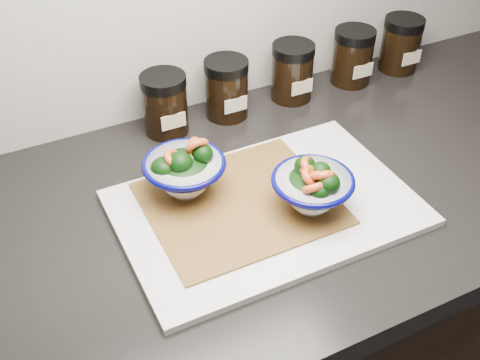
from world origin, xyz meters
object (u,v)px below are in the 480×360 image
bowl_left (184,171)px  spice_jar_d (353,56)px  spice_jar_c (292,72)px  spice_jar_e (401,44)px  cutting_board (266,208)px  bowl_right (313,187)px  spice_jar_a (165,104)px  spice_jar_b (227,88)px

bowl_left → spice_jar_d: (0.45, 0.19, 0.00)m
spice_jar_c → spice_jar_e: same height
bowl_left → spice_jar_d: 0.49m
cutting_board → bowl_right: size_ratio=3.60×
cutting_board → bowl_left: bowl_left is taller
spice_jar_c → spice_jar_d: 0.14m
bowl_right → spice_jar_a: (-0.11, 0.31, 0.00)m
spice_jar_d → spice_jar_b: bearing=180.0°
cutting_board → bowl_left: bearing=140.8°
spice_jar_e → cutting_board: bearing=-149.5°
spice_jar_c → bowl_left: bearing=-147.6°
spice_jar_d → bowl_left: bearing=-156.5°
cutting_board → spice_jar_e: spice_jar_e is taller
spice_jar_a → spice_jar_c: bearing=0.0°
spice_jar_a → spice_jar_d: (0.40, 0.00, 0.00)m
spice_jar_d → spice_jar_e: bearing=0.0°
cutting_board → spice_jar_b: size_ratio=3.98×
bowl_right → spice_jar_c: bearing=64.6°
spice_jar_b → cutting_board: bearing=-103.2°
cutting_board → spice_jar_c: (0.20, 0.27, 0.05)m
bowl_right → spice_jar_e: 0.52m
spice_jar_d → spice_jar_a: bearing=180.0°
spice_jar_c → spice_jar_e: bearing=0.0°
bowl_right → spice_jar_b: (0.01, 0.31, 0.00)m
cutting_board → spice_jar_a: spice_jar_a is taller
spice_jar_d → spice_jar_e: 0.12m
spice_jar_b → spice_jar_d: (0.28, 0.00, 0.00)m
bowl_left → spice_jar_c: 0.36m
spice_jar_e → spice_jar_d: bearing=180.0°
spice_jar_b → spice_jar_e: same height
cutting_board → spice_jar_d: (0.35, 0.27, 0.05)m
spice_jar_b → spice_jar_e: size_ratio=1.00×
cutting_board → bowl_right: (0.06, -0.04, 0.05)m
cutting_board → spice_jar_e: 0.54m
spice_jar_b → bowl_right: bearing=-91.5°
bowl_left → bowl_right: bowl_left is taller
spice_jar_a → spice_jar_d: size_ratio=1.00×
spice_jar_a → bowl_left: bearing=-102.4°
cutting_board → spice_jar_b: (0.06, 0.27, 0.05)m
spice_jar_e → bowl_left: bearing=-161.1°
spice_jar_a → spice_jar_c: same height
spice_jar_b → spice_jar_a: bearing=180.0°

